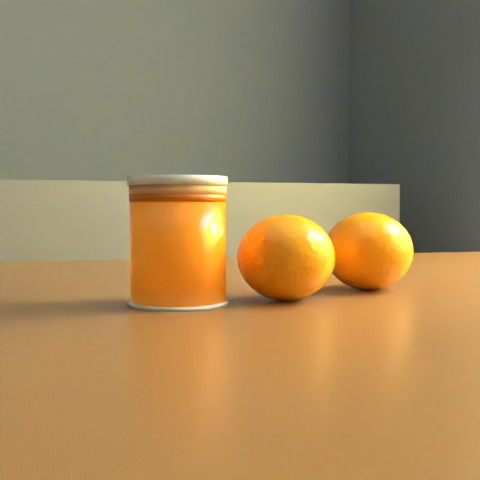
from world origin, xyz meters
name	(u,v)px	position (x,y,z in m)	size (l,w,h in m)	color
table	(224,421)	(0.84, 0.22, 0.68)	(1.08, 0.78, 0.78)	brown
juice_glass	(178,242)	(0.80, 0.19, 0.82)	(0.07, 0.07, 0.09)	#FB5605
orange_front	(286,257)	(0.87, 0.18, 0.81)	(0.07, 0.07, 0.06)	orange
orange_back	(368,251)	(0.96, 0.22, 0.81)	(0.07, 0.07, 0.06)	orange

